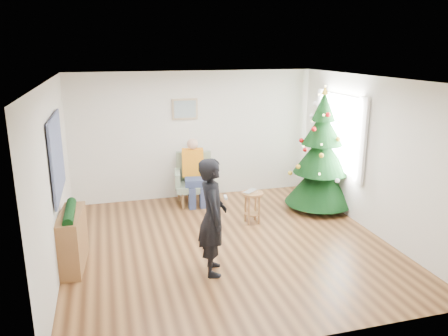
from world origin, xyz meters
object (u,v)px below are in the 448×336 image
object	(u,v)px
standing_man	(213,217)
stool	(252,207)
console	(72,240)
christmas_tree	(321,156)
armchair	(194,185)

from	to	relation	value
standing_man	stool	bearing A→B (deg)	-27.67
standing_man	console	distance (m)	2.06
christmas_tree	stool	size ratio (longest dim) A/B	4.11
christmas_tree	standing_man	xyz separation A→B (m)	(-2.60, -1.88, -0.24)
console	stool	bearing A→B (deg)	20.28
christmas_tree	stool	bearing A→B (deg)	-166.92
christmas_tree	console	xyz separation A→B (m)	(-4.48, -1.18, -0.66)
stool	standing_man	world-z (taller)	standing_man
stool	armchair	xyz separation A→B (m)	(-0.78, 1.32, 0.08)
console	standing_man	bearing A→B (deg)	-15.78
stool	console	distance (m)	3.11
christmas_tree	armchair	distance (m)	2.56
armchair	standing_man	bearing A→B (deg)	-87.43
christmas_tree	stool	world-z (taller)	christmas_tree
standing_man	christmas_tree	bearing A→B (deg)	-45.90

